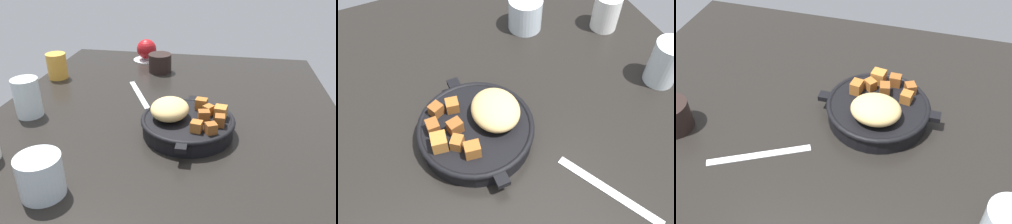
% 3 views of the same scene
% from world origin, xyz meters
% --- Properties ---
extents(ground_plane, '(1.18, 0.95, 0.02)m').
position_xyz_m(ground_plane, '(0.00, 0.00, -0.01)').
color(ground_plane, black).
extents(cast_iron_skillet, '(0.27, 0.23, 0.09)m').
position_xyz_m(cast_iron_skillet, '(-0.06, -0.07, 0.03)').
color(cast_iron_skillet, black).
rests_on(cast_iron_skillet, ground_plane).
extents(butter_knife, '(0.19, 0.11, 0.00)m').
position_xyz_m(butter_knife, '(0.15, 0.10, 0.00)').
color(butter_knife, silver).
rests_on(butter_knife, ground_plane).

